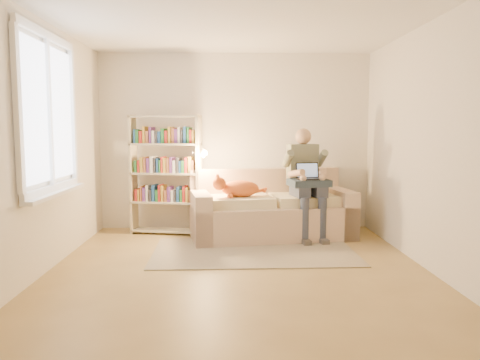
{
  "coord_description": "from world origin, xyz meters",
  "views": [
    {
      "loc": [
        -0.11,
        -4.75,
        1.47
      ],
      "look_at": [
        0.04,
        1.0,
        0.86
      ],
      "focal_mm": 35.0,
      "sensor_mm": 36.0,
      "label": 1
    }
  ],
  "objects_px": {
    "person": "(306,176)",
    "cat": "(235,188)",
    "bookshelf": "(166,169)",
    "laptop": "(309,175)",
    "sofa": "(270,213)"
  },
  "relations": [
    {
      "from": "person",
      "to": "cat",
      "type": "height_order",
      "value": "person"
    },
    {
      "from": "sofa",
      "to": "person",
      "type": "xyz_separation_m",
      "value": [
        0.47,
        -0.09,
        0.52
      ]
    },
    {
      "from": "person",
      "to": "cat",
      "type": "xyz_separation_m",
      "value": [
        -0.97,
        -0.14,
        -0.14
      ]
    },
    {
      "from": "sofa",
      "to": "bookshelf",
      "type": "bearing_deg",
      "value": 162.0
    },
    {
      "from": "bookshelf",
      "to": "person",
      "type": "bearing_deg",
      "value": 0.62
    },
    {
      "from": "laptop",
      "to": "bookshelf",
      "type": "height_order",
      "value": "bookshelf"
    },
    {
      "from": "person",
      "to": "laptop",
      "type": "distance_m",
      "value": 0.13
    },
    {
      "from": "sofa",
      "to": "laptop",
      "type": "bearing_deg",
      "value": -32.38
    },
    {
      "from": "sofa",
      "to": "cat",
      "type": "bearing_deg",
      "value": -165.25
    },
    {
      "from": "sofa",
      "to": "cat",
      "type": "xyz_separation_m",
      "value": [
        -0.5,
        -0.22,
        0.37
      ]
    },
    {
      "from": "cat",
      "to": "laptop",
      "type": "distance_m",
      "value": 1.0
    },
    {
      "from": "sofa",
      "to": "laptop",
      "type": "height_order",
      "value": "laptop"
    },
    {
      "from": "sofa",
      "to": "person",
      "type": "relative_size",
      "value": 1.54
    },
    {
      "from": "cat",
      "to": "laptop",
      "type": "height_order",
      "value": "laptop"
    },
    {
      "from": "bookshelf",
      "to": "laptop",
      "type": "bearing_deg",
      "value": -2.77
    }
  ]
}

